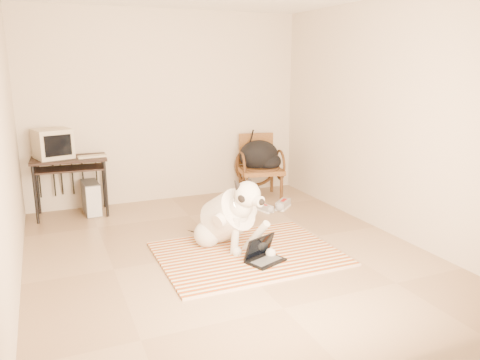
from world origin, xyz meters
TOP-DOWN VIEW (x-y plane):
  - floor at (0.00, 0.00)m, footprint 4.50×4.50m
  - wall_back at (0.00, 2.25)m, footprint 4.50×0.00m
  - wall_front at (0.00, -2.25)m, footprint 4.50×0.00m
  - wall_left at (-2.00, 0.00)m, footprint 0.00×4.50m
  - wall_right at (2.00, 0.00)m, footprint 0.00×4.50m
  - rug at (0.19, -0.18)m, footprint 1.84×1.41m
  - dog at (0.06, 0.07)m, footprint 0.70×1.06m
  - laptop at (0.24, -0.43)m, footprint 0.44×0.38m
  - computer_desk at (-1.41, 1.95)m, footprint 0.96×0.57m
  - crt_monitor at (-1.58, 2.02)m, footprint 0.52×0.50m
  - desk_keyboard at (-1.12, 1.88)m, footprint 0.37×0.16m
  - pc_tower at (-1.17, 1.94)m, footprint 0.22×0.47m
  - rattan_chair at (1.27, 1.83)m, footprint 0.71×0.70m
  - backpack at (1.26, 1.77)m, footprint 0.60×0.51m
  - sneaker_left at (1.01, 1.11)m, footprint 0.17×0.29m
  - sneaker_right at (1.31, 1.13)m, footprint 0.32×0.31m

SIDE VIEW (x-z plane):
  - floor at x=0.00m, z-range 0.00..0.00m
  - rug at x=0.19m, z-range 0.00..0.02m
  - sneaker_left at x=1.01m, z-range -0.01..0.09m
  - sneaker_right at x=1.31m, z-range -0.01..0.11m
  - laptop at x=0.24m, z-range -0.04..0.21m
  - pc_tower at x=-1.17m, z-range 0.00..0.43m
  - dog at x=0.06m, z-range -0.09..0.78m
  - rattan_chair at x=1.27m, z-range 0.00..0.93m
  - backpack at x=1.26m, z-range 0.41..0.85m
  - computer_desk at x=-1.41m, z-range 0.28..1.06m
  - desk_keyboard at x=-1.12m, z-range 0.78..0.80m
  - crt_monitor at x=-1.58m, z-range 0.78..1.15m
  - wall_back at x=0.00m, z-range -0.90..3.60m
  - wall_front at x=0.00m, z-range -0.90..3.60m
  - wall_left at x=-2.00m, z-range -0.90..3.60m
  - wall_right at x=2.00m, z-range -0.90..3.60m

